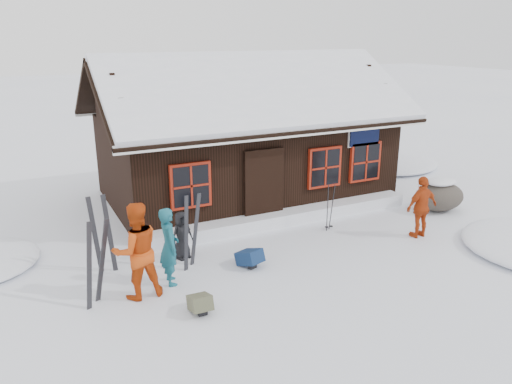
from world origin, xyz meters
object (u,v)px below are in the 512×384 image
ski_pair_left (96,264)px  backpack_blue (250,260)px  skier_crouched (182,235)px  skier_orange_right (422,207)px  backpack_olive (200,306)px  skier_orange_left (136,251)px  skier_teal (169,246)px  ski_poles (330,208)px  boulder (440,196)px

ski_pair_left → backpack_blue: bearing=-23.5°
skier_crouched → ski_pair_left: bearing=-168.9°
skier_orange_right → backpack_olive: 6.30m
skier_orange_left → skier_crouched: skier_orange_left is taller
skier_orange_right → skier_teal: bearing=-4.4°
skier_orange_left → ski_poles: 5.43m
skier_orange_left → ski_pair_left: 0.77m
skier_crouched → ski_pair_left: size_ratio=0.66×
skier_orange_left → ski_poles: (5.27, 1.24, -0.37)m
skier_orange_right → boulder: 2.34m
boulder → backpack_olive: bearing=-165.0°
skier_teal → backpack_olive: (0.13, -1.35, -0.68)m
skier_orange_right → skier_crouched: 5.91m
ski_pair_left → skier_orange_left: bearing=-34.7°
backpack_olive → skier_orange_left: bearing=130.0°
ski_pair_left → ski_poles: (6.01, 1.12, -0.21)m
skier_orange_left → ski_pair_left: (-0.74, 0.12, -0.16)m
boulder → ski_pair_left: 9.79m
skier_teal → backpack_blue: bearing=-86.3°
skier_teal → backpack_olive: bearing=-169.4°
skier_teal → skier_crouched: skier_teal is taller
backpack_olive → boulder: bearing=17.4°
skier_crouched → backpack_blue: size_ratio=2.07×
skier_teal → ski_pair_left: (-1.45, -0.14, -0.02)m
skier_orange_right → backpack_blue: size_ratio=2.93×
skier_crouched → backpack_blue: (1.17, -1.07, -0.41)m
skier_orange_left → backpack_blue: size_ratio=3.58×
backpack_olive → skier_orange_right: bearing=11.0°
boulder → ski_poles: ski_poles is taller
backpack_olive → ski_pair_left: bearing=144.9°
boulder → ski_pair_left: bearing=-174.3°
skier_orange_right → ski_poles: skier_orange_right is taller
skier_teal → skier_crouched: 1.22m
ski_poles → backpack_blue: 3.00m
skier_crouched → ski_poles: (3.96, -0.05, 0.03)m
skier_crouched → backpack_olive: size_ratio=2.25×
boulder → ski_poles: (-3.72, 0.15, 0.15)m
skier_orange_left → skier_crouched: bearing=-138.7°
skier_orange_right → backpack_olive: skier_orange_right is taller
ski_pair_left → backpack_olive: (1.58, -1.21, -0.66)m
backpack_olive → backpack_blue: bearing=41.0°
boulder → backpack_blue: (-6.51, -0.87, -0.29)m
skier_orange_left → backpack_blue: skier_orange_left is taller
ski_poles → backpack_olive: size_ratio=2.53×
skier_crouched → backpack_olive: bearing=-119.7°
skier_crouched → ski_pair_left: 2.37m
ski_pair_left → backpack_blue: ski_pair_left is taller
skier_orange_left → backpack_blue: (2.48, 0.22, -0.81)m
boulder → backpack_blue: 6.57m
ski_pair_left → backpack_olive: 2.10m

